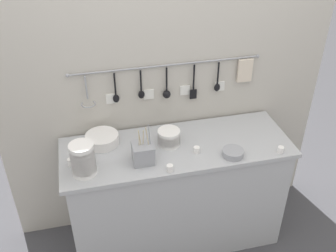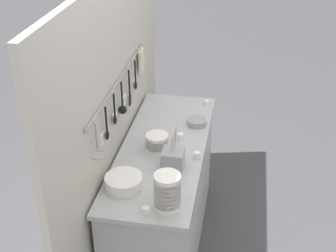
{
  "view_description": "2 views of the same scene",
  "coord_description": "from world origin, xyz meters",
  "px_view_note": "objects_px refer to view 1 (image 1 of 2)",
  "views": [
    {
      "loc": [
        -0.55,
        -2.05,
        2.44
      ],
      "look_at": [
        -0.05,
        0.04,
        1.02
      ],
      "focal_mm": 42.0,
      "sensor_mm": 36.0,
      "label": 1
    },
    {
      "loc": [
        -2.61,
        -0.49,
        2.54
      ],
      "look_at": [
        0.04,
        -0.02,
        1.0
      ],
      "focal_mm": 50.0,
      "sensor_mm": 36.0,
      "label": 2
    }
  ],
  "objects_px": {
    "bowl_stack_short_front": "(83,159)",
    "cutlery_caddy": "(143,153)",
    "steel_mixing_bowl": "(233,153)",
    "cup_front_left": "(281,150)",
    "plate_stack": "(102,139)",
    "cup_beside_plates": "(170,168)",
    "cup_back_left": "(71,162)",
    "bowl_stack_back_corner": "(169,137)",
    "cup_by_caddy": "(197,150)"
  },
  "relations": [
    {
      "from": "cup_front_left",
      "to": "cutlery_caddy",
      "type": "bearing_deg",
      "value": 172.26
    },
    {
      "from": "cup_back_left",
      "to": "cup_front_left",
      "type": "height_order",
      "value": "same"
    },
    {
      "from": "cutlery_caddy",
      "to": "cup_by_caddy",
      "type": "height_order",
      "value": "cutlery_caddy"
    },
    {
      "from": "bowl_stack_short_front",
      "to": "steel_mixing_bowl",
      "type": "distance_m",
      "value": 0.95
    },
    {
      "from": "bowl_stack_short_front",
      "to": "cup_back_left",
      "type": "relative_size",
      "value": 4.89
    },
    {
      "from": "steel_mixing_bowl",
      "to": "cup_front_left",
      "type": "bearing_deg",
      "value": -7.75
    },
    {
      "from": "cup_back_left",
      "to": "cup_front_left",
      "type": "bearing_deg",
      "value": -8.14
    },
    {
      "from": "bowl_stack_back_corner",
      "to": "cup_front_left",
      "type": "relative_size",
      "value": 3.45
    },
    {
      "from": "cutlery_caddy",
      "to": "cup_back_left",
      "type": "bearing_deg",
      "value": 171.07
    },
    {
      "from": "bowl_stack_short_front",
      "to": "cutlery_caddy",
      "type": "bearing_deg",
      "value": 4.68
    },
    {
      "from": "bowl_stack_short_front",
      "to": "cup_front_left",
      "type": "xyz_separation_m",
      "value": [
        1.26,
        -0.09,
        -0.08
      ]
    },
    {
      "from": "cup_beside_plates",
      "to": "cup_by_caddy",
      "type": "bearing_deg",
      "value": 33.15
    },
    {
      "from": "cup_back_left",
      "to": "steel_mixing_bowl",
      "type": "bearing_deg",
      "value": -8.26
    },
    {
      "from": "cutlery_caddy",
      "to": "cup_by_caddy",
      "type": "bearing_deg",
      "value": 1.01
    },
    {
      "from": "bowl_stack_back_corner",
      "to": "cup_by_caddy",
      "type": "height_order",
      "value": "bowl_stack_back_corner"
    },
    {
      "from": "cup_back_left",
      "to": "cutlery_caddy",
      "type": "bearing_deg",
      "value": -8.93
    },
    {
      "from": "cup_by_caddy",
      "to": "cutlery_caddy",
      "type": "bearing_deg",
      "value": -178.99
    },
    {
      "from": "bowl_stack_short_front",
      "to": "bowl_stack_back_corner",
      "type": "bearing_deg",
      "value": 16.56
    },
    {
      "from": "cup_by_caddy",
      "to": "cup_front_left",
      "type": "distance_m",
      "value": 0.55
    },
    {
      "from": "bowl_stack_back_corner",
      "to": "plate_stack",
      "type": "distance_m",
      "value": 0.45
    },
    {
      "from": "bowl_stack_short_front",
      "to": "cup_front_left",
      "type": "height_order",
      "value": "bowl_stack_short_front"
    },
    {
      "from": "plate_stack",
      "to": "steel_mixing_bowl",
      "type": "bearing_deg",
      "value": -22.19
    },
    {
      "from": "cup_by_caddy",
      "to": "steel_mixing_bowl",
      "type": "bearing_deg",
      "value": -20.94
    },
    {
      "from": "plate_stack",
      "to": "cup_by_caddy",
      "type": "height_order",
      "value": "plate_stack"
    },
    {
      "from": "cutlery_caddy",
      "to": "cup_by_caddy",
      "type": "xyz_separation_m",
      "value": [
        0.35,
        0.01,
        -0.04
      ]
    },
    {
      "from": "plate_stack",
      "to": "steel_mixing_bowl",
      "type": "height_order",
      "value": "plate_stack"
    },
    {
      "from": "bowl_stack_short_front",
      "to": "cutlery_caddy",
      "type": "distance_m",
      "value": 0.37
    },
    {
      "from": "bowl_stack_short_front",
      "to": "plate_stack",
      "type": "height_order",
      "value": "bowl_stack_short_front"
    },
    {
      "from": "steel_mixing_bowl",
      "to": "cup_beside_plates",
      "type": "relative_size",
      "value": 3.22
    },
    {
      "from": "steel_mixing_bowl",
      "to": "cup_beside_plates",
      "type": "height_order",
      "value": "same"
    },
    {
      "from": "plate_stack",
      "to": "cutlery_caddy",
      "type": "bearing_deg",
      "value": -47.11
    },
    {
      "from": "steel_mixing_bowl",
      "to": "cup_front_left",
      "type": "relative_size",
      "value": 3.22
    },
    {
      "from": "steel_mixing_bowl",
      "to": "cup_beside_plates",
      "type": "xyz_separation_m",
      "value": [
        -0.43,
        -0.06,
        0.0
      ]
    },
    {
      "from": "cutlery_caddy",
      "to": "cup_back_left",
      "type": "height_order",
      "value": "cutlery_caddy"
    },
    {
      "from": "cup_back_left",
      "to": "cup_beside_plates",
      "type": "bearing_deg",
      "value": -19.06
    },
    {
      "from": "steel_mixing_bowl",
      "to": "cup_back_left",
      "type": "xyz_separation_m",
      "value": [
        -1.02,
        0.15,
        0.0
      ]
    },
    {
      "from": "plate_stack",
      "to": "cup_beside_plates",
      "type": "height_order",
      "value": "plate_stack"
    },
    {
      "from": "cup_by_caddy",
      "to": "cup_beside_plates",
      "type": "distance_m",
      "value": 0.26
    },
    {
      "from": "bowl_stack_back_corner",
      "to": "steel_mixing_bowl",
      "type": "xyz_separation_m",
      "value": [
        0.37,
        -0.22,
        -0.03
      ]
    },
    {
      "from": "plate_stack",
      "to": "cup_front_left",
      "type": "relative_size",
      "value": 5.15
    },
    {
      "from": "bowl_stack_back_corner",
      "to": "bowl_stack_short_front",
      "type": "bearing_deg",
      "value": -163.44
    },
    {
      "from": "bowl_stack_back_corner",
      "to": "cutlery_caddy",
      "type": "bearing_deg",
      "value": -145.25
    },
    {
      "from": "plate_stack",
      "to": "steel_mixing_bowl",
      "type": "distance_m",
      "value": 0.87
    },
    {
      "from": "cup_back_left",
      "to": "cup_beside_plates",
      "type": "height_order",
      "value": "same"
    },
    {
      "from": "bowl_stack_short_front",
      "to": "bowl_stack_back_corner",
      "type": "distance_m",
      "value": 0.6
    },
    {
      "from": "cup_by_caddy",
      "to": "cup_back_left",
      "type": "bearing_deg",
      "value": 175.42
    },
    {
      "from": "bowl_stack_short_front",
      "to": "cup_front_left",
      "type": "distance_m",
      "value": 1.26
    },
    {
      "from": "bowl_stack_back_corner",
      "to": "cup_beside_plates",
      "type": "bearing_deg",
      "value": -102.41
    },
    {
      "from": "steel_mixing_bowl",
      "to": "cup_back_left",
      "type": "bearing_deg",
      "value": 171.74
    },
    {
      "from": "bowl_stack_short_front",
      "to": "cup_by_caddy",
      "type": "distance_m",
      "value": 0.73
    }
  ]
}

